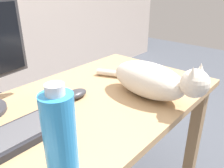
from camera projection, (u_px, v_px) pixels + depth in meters
name	position (u px, v px, depth m)	size (l,w,h in m)	color
desk	(77.00, 129.00, 0.99)	(1.36, 0.71, 0.72)	tan
keyboard	(3.00, 142.00, 0.72)	(0.44, 0.15, 0.03)	#232328
cat	(152.00, 80.00, 1.00)	(0.22, 0.61, 0.20)	silver
computer_mouse	(76.00, 94.00, 1.01)	(0.11, 0.06, 0.04)	#333338
water_bottle	(61.00, 142.00, 0.54)	(0.08, 0.08, 0.28)	#2D8CD1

